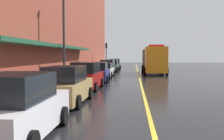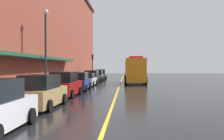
% 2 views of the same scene
% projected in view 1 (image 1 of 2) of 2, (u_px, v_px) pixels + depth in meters
% --- Properties ---
extents(ground_plane, '(112.00, 112.00, 0.00)m').
position_uv_depth(ground_plane, '(139.00, 75.00, 31.00)').
color(ground_plane, black).
extents(sidewalk_left, '(2.40, 70.00, 0.15)m').
position_uv_depth(sidewalk_left, '(87.00, 74.00, 31.50)').
color(sidewalk_left, '#ADA8A0').
rests_on(sidewalk_left, ground).
extents(lane_center_stripe, '(0.16, 70.00, 0.01)m').
position_uv_depth(lane_center_stripe, '(139.00, 75.00, 31.00)').
color(lane_center_stripe, gold).
rests_on(lane_center_stripe, ground).
extents(brick_building_left, '(13.58, 64.00, 16.15)m').
position_uv_depth(brick_building_left, '(22.00, 6.00, 30.66)').
color(brick_building_left, brown).
rests_on(brick_building_left, ground).
extents(parked_car_0, '(2.09, 4.57, 1.86)m').
position_uv_depth(parked_car_0, '(17.00, 108.00, 7.49)').
color(parked_car_0, silver).
rests_on(parked_car_0, ground).
extents(parked_car_1, '(2.08, 4.56, 1.84)m').
position_uv_depth(parked_car_1, '(66.00, 86.00, 12.95)').
color(parked_car_1, '#A5844C').
rests_on(parked_car_1, ground).
extents(parked_car_2, '(2.11, 4.45, 1.89)m').
position_uv_depth(parked_car_2, '(86.00, 77.00, 18.49)').
color(parked_car_2, maroon).
rests_on(parked_car_2, ground).
extents(parked_car_3, '(2.22, 4.74, 1.75)m').
position_uv_depth(parked_car_3, '(97.00, 72.00, 23.74)').
color(parked_car_3, navy).
rests_on(parked_car_3, ground).
extents(parked_car_4, '(2.16, 4.59, 1.53)m').
position_uv_depth(parked_car_4, '(104.00, 70.00, 29.35)').
color(parked_car_4, silver).
rests_on(parked_car_4, ground).
extents(parked_car_5, '(2.22, 4.39, 1.77)m').
position_uv_depth(parked_car_5, '(108.00, 67.00, 34.90)').
color(parked_car_5, black).
rests_on(parked_car_5, ground).
extents(parked_car_6, '(2.08, 4.33, 1.74)m').
position_uv_depth(parked_car_6, '(112.00, 65.00, 40.00)').
color(parked_car_6, '#2D5133').
rests_on(parked_car_6, ground).
extents(parked_car_7, '(2.19, 4.16, 1.78)m').
position_uv_depth(parked_car_7, '(115.00, 64.00, 45.30)').
color(parked_car_7, '#595B60').
rests_on(parked_car_7, ground).
extents(utility_truck, '(2.95, 8.28, 3.60)m').
position_uv_depth(utility_truck, '(154.00, 60.00, 34.00)').
color(utility_truck, orange).
rests_on(utility_truck, ground).
extents(parking_meter_0, '(0.14, 0.18, 1.33)m').
position_uv_depth(parking_meter_0, '(106.00, 63.00, 45.46)').
color(parking_meter_0, '#4C4C51').
rests_on(parking_meter_0, sidewalk_left).
extents(parking_meter_1, '(0.14, 0.18, 1.33)m').
position_uv_depth(parking_meter_1, '(14.00, 88.00, 10.52)').
color(parking_meter_1, '#4C4C51').
rests_on(parking_meter_1, sidewalk_left).
extents(parking_meter_2, '(0.14, 0.18, 1.33)m').
position_uv_depth(parking_meter_2, '(103.00, 64.00, 41.59)').
color(parking_meter_2, '#4C4C51').
rests_on(parking_meter_2, sidewalk_left).
extents(parking_meter_3, '(0.14, 0.18, 1.33)m').
position_uv_depth(parking_meter_3, '(57.00, 76.00, 16.39)').
color(parking_meter_3, '#4C4C51').
rests_on(parking_meter_3, sidewalk_left).
extents(street_lamp_left, '(0.44, 0.44, 6.94)m').
position_uv_depth(street_lamp_left, '(64.00, 29.00, 20.19)').
color(street_lamp_left, '#33383D').
rests_on(street_lamp_left, sidewalk_left).
extents(traffic_light_near, '(0.38, 0.36, 4.30)m').
position_uv_depth(traffic_light_near, '(106.00, 51.00, 45.28)').
color(traffic_light_near, '#232326').
rests_on(traffic_light_near, sidewalk_left).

